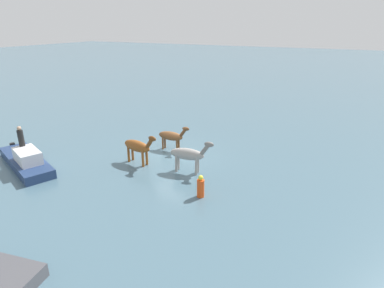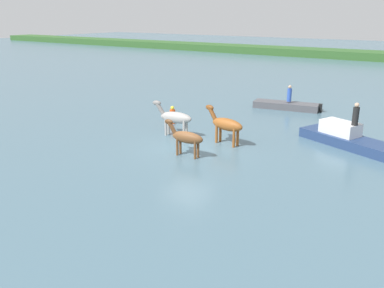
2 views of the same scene
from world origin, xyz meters
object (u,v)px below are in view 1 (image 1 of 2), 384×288
at_px(boat_launch_far, 26,162).
at_px(buoy_channel_marker, 201,187).
at_px(horse_dun_straggler, 172,136).
at_px(person_watcher_seated, 21,137).
at_px(horse_lead, 138,146).
at_px(horse_mid_herd, 189,154).

distance_m(boat_launch_far, buoy_channel_marker, 10.66).
xyz_separation_m(horse_dun_straggler, person_watcher_seated, (6.54, 5.98, 0.81)).
xyz_separation_m(boat_launch_far, buoy_channel_marker, (-10.56, -1.43, 0.18)).
distance_m(horse_lead, horse_mid_herd, 3.21).
bearing_deg(boat_launch_far, person_watcher_seated, 175.13).
bearing_deg(horse_mid_herd, horse_dun_straggler, 128.09).
bearing_deg(boat_launch_far, horse_mid_herd, 44.86).
bearing_deg(horse_dun_straggler, horse_lead, -105.03).
height_order(horse_lead, person_watcher_seated, person_watcher_seated).
relative_size(horse_lead, buoy_channel_marker, 2.25).
relative_size(horse_dun_straggler, horse_mid_herd, 0.88).
distance_m(horse_lead, boat_launch_far, 6.56).
height_order(boat_launch_far, buoy_channel_marker, boat_launch_far).
distance_m(person_watcher_seated, buoy_channel_marker, 10.98).
height_order(horse_dun_straggler, person_watcher_seated, person_watcher_seated).
height_order(horse_lead, boat_launch_far, horse_lead).
bearing_deg(horse_mid_herd, buoy_channel_marker, -58.10).
height_order(horse_mid_herd, person_watcher_seated, person_watcher_seated).
relative_size(boat_launch_far, person_watcher_seated, 4.87).
bearing_deg(horse_lead, person_watcher_seated, -141.65).
relative_size(horse_mid_herd, buoy_channel_marker, 2.23).
distance_m(horse_lead, buoy_channel_marker, 5.33).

